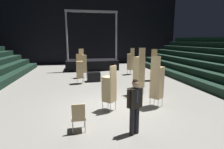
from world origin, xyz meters
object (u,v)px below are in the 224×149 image
chair_stack_rear_right (109,88)px  chair_stack_front_left (131,61)px  stage_riser (92,63)px  chair_stack_front_right (154,65)px  chair_stack_mid_left (80,69)px  man_with_tie (135,103)px  chair_stack_rear_left (83,63)px  equipment_road_case (94,77)px  chair_stack_mid_right (139,72)px  chair_stack_mid_centre (157,82)px  loose_chair_near_man (78,115)px

chair_stack_rear_right → chair_stack_front_left: bearing=22.1°
stage_riser → chair_stack_front_right: bearing=-55.7°
chair_stack_front_left → chair_stack_rear_right: 8.10m
stage_riser → chair_stack_front_left: (3.02, -3.37, 0.51)m
chair_stack_front_right → chair_stack_mid_left: chair_stack_front_right is taller
chair_stack_rear_right → man_with_tie: bearing=-122.8°
chair_stack_rear_left → equipment_road_case: size_ratio=2.47×
chair_stack_front_right → chair_stack_mid_left: bearing=13.9°
chair_stack_mid_right → equipment_road_case: (-2.10, 3.53, -0.91)m
chair_stack_front_right → chair_stack_mid_centre: same height
chair_stack_front_right → chair_stack_mid_right: 3.79m
chair_stack_mid_right → loose_chair_near_man: size_ratio=2.62×
chair_stack_front_left → chair_stack_mid_right: (-1.19, -5.60, 0.13)m
chair_stack_front_left → chair_stack_mid_right: bearing=-127.6°
stage_riser → loose_chair_near_man: 12.45m
chair_stack_front_right → stage_riser: bearing=-42.3°
chair_stack_rear_left → chair_stack_rear_right: chair_stack_rear_left is taller
chair_stack_front_right → chair_stack_mid_centre: size_ratio=1.00×
chair_stack_front_left → chair_stack_rear_left: size_ratio=1.00×
equipment_road_case → loose_chair_near_man: bearing=-98.3°
chair_stack_front_right → chair_stack_mid_centre: (-2.01, -4.92, 0.00)m
stage_riser → chair_stack_mid_right: bearing=-78.5°
stage_riser → loose_chair_near_man: size_ratio=5.80×
chair_stack_front_left → chair_stack_front_right: size_ratio=1.00×
chair_stack_mid_centre → chair_stack_rear_left: bearing=165.7°
man_with_tie → equipment_road_case: bearing=-105.0°
man_with_tie → chair_stack_rear_left: (-1.37, 8.81, 0.13)m
chair_stack_mid_left → chair_stack_mid_right: bearing=133.2°
chair_stack_mid_right → chair_stack_mid_centre: chair_stack_mid_right is taller
chair_stack_front_right → equipment_road_case: bearing=7.4°
chair_stack_rear_left → man_with_tie: bearing=70.2°
stage_riser → equipment_road_case: bearing=-92.8°
chair_stack_rear_left → chair_stack_front_left: bearing=160.6°
chair_stack_front_right → chair_stack_mid_centre: 5.32m
chair_stack_rear_right → equipment_road_case: 5.46m
stage_riser → chair_stack_rear_right: size_ratio=2.92×
chair_stack_mid_centre → chair_stack_mid_left: bearing=175.4°
chair_stack_mid_right → chair_stack_rear_left: (-2.81, 4.96, -0.13)m
chair_stack_mid_right → loose_chair_near_man: (-3.11, -3.40, -0.70)m
chair_stack_mid_left → chair_stack_rear_left: (0.24, 1.91, 0.13)m
stage_riser → chair_stack_rear_left: bearing=-103.6°
stage_riser → equipment_road_case: stage_riser is taller
chair_stack_rear_right → loose_chair_near_man: size_ratio=1.99×
man_with_tie → chair_stack_mid_right: chair_stack_mid_right is taller
man_with_tie → chair_stack_mid_left: 7.08m
chair_stack_mid_centre → chair_stack_rear_right: 2.07m
chair_stack_front_right → equipment_road_case: chair_stack_front_right is taller
chair_stack_rear_right → stage_riser: bearing=44.1°
chair_stack_mid_centre → loose_chair_near_man: bearing=-102.5°
chair_stack_mid_right → chair_stack_rear_right: bearing=-160.0°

